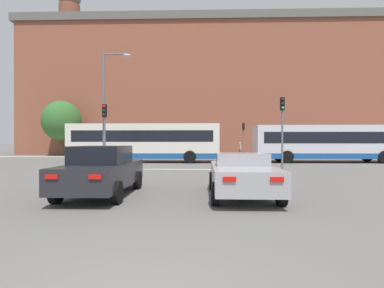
{
  "coord_description": "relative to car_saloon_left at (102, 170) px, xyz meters",
  "views": [
    {
      "loc": [
        0.69,
        -2.87,
        1.73
      ],
      "look_at": [
        -0.06,
        22.66,
        1.51
      ],
      "focal_mm": 28.0,
      "sensor_mm": 36.0,
      "label": 1
    }
  ],
  "objects": [
    {
      "name": "tree_by_building",
      "position": [
        -13.59,
        26.02,
        3.41
      ],
      "size": [
        4.57,
        4.57,
        6.61
      ],
      "color": "#4C3823",
      "rests_on": "ground_plane"
    },
    {
      "name": "bus_crossing_lead",
      "position": [
        -1.5,
        15.2,
        0.9
      ],
      "size": [
        12.28,
        2.69,
        3.15
      ],
      "rotation": [
        0.0,
        0.0,
        -1.57
      ],
      "color": "silver",
      "rests_on": "ground_plane"
    },
    {
      "name": "car_roadster_right",
      "position": [
        4.44,
        -0.1,
        -0.1
      ],
      "size": [
        2.02,
        4.27,
        1.36
      ],
      "rotation": [
        0.0,
        0.0,
        -0.01
      ],
      "color": "#9E9EA3",
      "rests_on": "ground_plane"
    },
    {
      "name": "brick_civic_building",
      "position": [
        2.83,
        35.05,
        8.39
      ],
      "size": [
        48.43,
        14.23,
        25.14
      ],
      "color": "brown",
      "rests_on": "ground_plane"
    },
    {
      "name": "traffic_light_near_right",
      "position": [
        8.24,
        9.31,
        2.2
      ],
      "size": [
        0.26,
        0.31,
        4.48
      ],
      "color": "slate",
      "rests_on": "ground_plane"
    },
    {
      "name": "stop_line_strip",
      "position": [
        2.47,
        8.98,
        -0.79
      ],
      "size": [
        8.86,
        0.3,
        0.01
      ],
      "primitive_type": "cube",
      "color": "silver",
      "rests_on": "ground_plane"
    },
    {
      "name": "car_saloon_left",
      "position": [
        0.0,
        0.0,
        0.0
      ],
      "size": [
        1.92,
        4.35,
        1.58
      ],
      "rotation": [
        0.0,
        0.0,
        -0.0
      ],
      "color": "#232328",
      "rests_on": "ground_plane"
    },
    {
      "name": "far_pavement",
      "position": [
        2.47,
        23.96,
        -0.79
      ],
      "size": [
        69.85,
        2.5,
        0.01
      ],
      "primitive_type": "cube",
      "color": "#A09B91",
      "rests_on": "ground_plane"
    },
    {
      "name": "street_lamp_junction",
      "position": [
        -2.81,
        9.64,
        3.73
      ],
      "size": [
        1.84,
        0.36,
        7.5
      ],
      "color": "slate",
      "rests_on": "ground_plane"
    },
    {
      "name": "pedestrian_walking_east",
      "position": [
        -1.96,
        24.76,
        0.23
      ],
      "size": [
        0.44,
        0.44,
        1.74
      ],
      "rotation": [
        0.0,
        0.0,
        5.52
      ],
      "color": "brown",
      "rests_on": "ground_plane"
    },
    {
      "name": "pedestrian_waiting",
      "position": [
        7.62,
        24.8,
        0.17
      ],
      "size": [
        0.31,
        0.44,
        1.65
      ],
      "rotation": [
        0.0,
        0.0,
        1.81
      ],
      "color": "brown",
      "rests_on": "ground_plane"
    },
    {
      "name": "bus_crossing_trailing",
      "position": [
        13.74,
        15.54,
        0.83
      ],
      "size": [
        12.18,
        2.73,
        3.03
      ],
      "rotation": [
        0.0,
        0.0,
        -1.57
      ],
      "color": "silver",
      "rests_on": "ground_plane"
    },
    {
      "name": "traffic_light_far_right",
      "position": [
        7.82,
        23.29,
        1.77
      ],
      "size": [
        0.26,
        0.31,
        3.78
      ],
      "color": "slate",
      "rests_on": "ground_plane"
    },
    {
      "name": "traffic_light_near_left",
      "position": [
        -2.87,
        9.08,
        1.94
      ],
      "size": [
        0.26,
        0.31,
        4.05
      ],
      "color": "slate",
      "rests_on": "ground_plane"
    }
  ]
}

